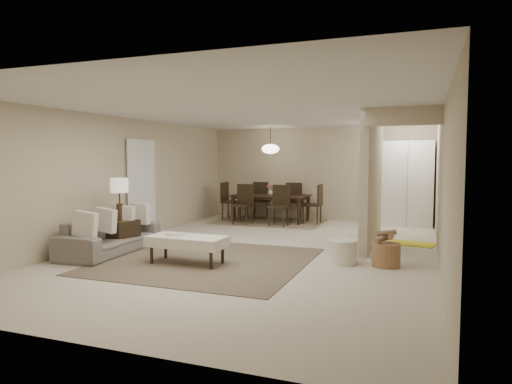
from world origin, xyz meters
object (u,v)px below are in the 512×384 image
at_px(pantry_cabinet, 408,184).
at_px(round_pouf, 342,252).
at_px(sofa, 111,236).
at_px(wicker_basket, 386,255).
at_px(ottoman_bench, 187,242).
at_px(side_table, 120,235).
at_px(dining_table, 270,208).

height_order(pantry_cabinet, round_pouf, pantry_cabinet).
xyz_separation_m(sofa, wicker_basket, (4.67, 0.63, -0.13)).
relative_size(ottoman_bench, round_pouf, 2.60).
height_order(side_table, dining_table, dining_table).
height_order(pantry_cabinet, wicker_basket, pantry_cabinet).
bearing_deg(ottoman_bench, round_pouf, 22.64).
relative_size(sofa, dining_table, 1.05).
height_order(sofa, round_pouf, sofa).
xyz_separation_m(wicker_basket, dining_table, (-3.30, 4.17, 0.17)).
bearing_deg(wicker_basket, round_pouf, -177.32).
distance_m(pantry_cabinet, ottoman_bench, 6.40).
relative_size(sofa, side_table, 3.75).
distance_m(sofa, ottoman_bench, 1.73).
xyz_separation_m(ottoman_bench, side_table, (-1.65, 0.51, -0.08)).
xyz_separation_m(pantry_cabinet, sofa, (-4.80, -5.25, -0.74)).
relative_size(side_table, wicker_basket, 1.31).
relative_size(sofa, round_pouf, 4.34).
bearing_deg(ottoman_bench, sofa, 171.23).
distance_m(ottoman_bench, side_table, 1.73).
height_order(sofa, ottoman_bench, sofa).
xyz_separation_m(pantry_cabinet, wicker_basket, (-0.13, -4.62, -0.87)).
bearing_deg(pantry_cabinet, dining_table, -172.53).
bearing_deg(side_table, wicker_basket, 5.26).
bearing_deg(dining_table, round_pouf, -57.18).
height_order(ottoman_bench, wicker_basket, ottoman_bench).
relative_size(pantry_cabinet, sofa, 1.00).
relative_size(round_pouf, dining_table, 0.24).
relative_size(pantry_cabinet, wicker_basket, 4.91).
bearing_deg(round_pouf, dining_table, 122.07).
height_order(pantry_cabinet, side_table, pantry_cabinet).
relative_size(wicker_basket, dining_table, 0.21).
bearing_deg(wicker_basket, sofa, -172.29).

